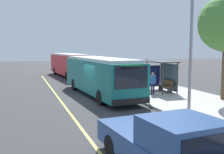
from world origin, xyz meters
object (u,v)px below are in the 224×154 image
at_px(transit_bus_main, 99,75).
at_px(pickup_truck, 166,147).
at_px(route_sign_post, 147,73).
at_px(waiting_bench, 166,86).
at_px(pedestrian_commuter, 153,82).
at_px(transit_bus_second, 69,64).

height_order(transit_bus_main, pickup_truck, transit_bus_main).
bearing_deg(route_sign_post, waiting_bench, 126.41).
bearing_deg(route_sign_post, pedestrian_commuter, 138.39).
xyz_separation_m(transit_bus_main, waiting_bench, (1.03, 5.32, -0.98)).
bearing_deg(transit_bus_second, pickup_truck, -4.04).
xyz_separation_m(transit_bus_second, waiting_bench, (15.43, 5.21, -0.98)).
bearing_deg(transit_bus_second, pedestrian_commuter, 12.44).
xyz_separation_m(transit_bus_main, route_sign_post, (3.04, 2.59, 0.34)).
height_order(pickup_truck, route_sign_post, route_sign_post).
distance_m(transit_bus_second, pedestrian_commuter, 16.61).
distance_m(transit_bus_main, transit_bus_second, 14.41).
bearing_deg(waiting_bench, route_sign_post, -53.59).
relative_size(transit_bus_main, route_sign_post, 4.01).
xyz_separation_m(pickup_truck, waiting_bench, (-12.25, 7.16, -0.22)).
relative_size(route_sign_post, pedestrian_commuter, 1.66).
relative_size(transit_bus_main, waiting_bench, 7.01).
relative_size(pickup_truck, pedestrian_commuter, 3.29).
distance_m(pickup_truck, waiting_bench, 14.19).
distance_m(transit_bus_main, waiting_bench, 5.51).
bearing_deg(transit_bus_main, waiting_bench, 79.08).
xyz_separation_m(pickup_truck, pedestrian_commuter, (-11.47, 5.53, 0.26)).
bearing_deg(waiting_bench, pickup_truck, -30.31).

